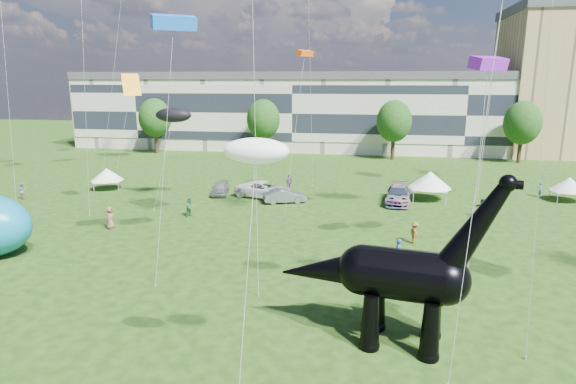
# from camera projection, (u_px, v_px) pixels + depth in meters

# --- Properties ---
(ground) EXTENTS (220.00, 220.00, 0.00)m
(ground) POSITION_uv_depth(u_px,v_px,m) (270.00, 329.00, 23.47)
(ground) COLOR #16330C
(ground) RESTS_ON ground
(terrace_row) EXTENTS (78.00, 11.00, 12.00)m
(terrace_row) POSITION_uv_depth(u_px,v_px,m) (297.00, 114.00, 82.92)
(terrace_row) COLOR beige
(terrace_row) RESTS_ON ground
(tree_far_left) EXTENTS (5.20, 5.20, 9.44)m
(tree_far_left) POSITION_uv_depth(u_px,v_px,m) (155.00, 115.00, 77.79)
(tree_far_left) COLOR #382314
(tree_far_left) RESTS_ON ground
(tree_mid_left) EXTENTS (5.20, 5.20, 9.44)m
(tree_mid_left) POSITION_uv_depth(u_px,v_px,m) (263.00, 116.00, 74.86)
(tree_mid_left) COLOR #382314
(tree_mid_left) RESTS_ON ground
(tree_mid_right) EXTENTS (5.20, 5.20, 9.44)m
(tree_mid_right) POSITION_uv_depth(u_px,v_px,m) (394.00, 118.00, 71.61)
(tree_mid_right) COLOR #382314
(tree_mid_right) RESTS_ON ground
(tree_far_right) EXTENTS (5.20, 5.20, 9.44)m
(tree_far_right) POSITION_uv_depth(u_px,v_px,m) (523.00, 119.00, 68.68)
(tree_far_right) COLOR #382314
(tree_far_right) RESTS_ON ground
(dinosaur_sculpture) EXTENTS (10.44, 3.54, 8.50)m
(dinosaur_sculpture) POSITION_uv_depth(u_px,v_px,m) (394.00, 277.00, 21.67)
(dinosaur_sculpture) COLOR black
(dinosaur_sculpture) RESTS_ON ground
(car_silver) EXTENTS (2.23, 4.19, 1.36)m
(car_silver) POSITION_uv_depth(u_px,v_px,m) (220.00, 188.00, 50.70)
(car_silver) COLOR silver
(car_silver) RESTS_ON ground
(car_grey) EXTENTS (4.38, 2.77, 1.36)m
(car_grey) POSITION_uv_depth(u_px,v_px,m) (285.00, 196.00, 47.30)
(car_grey) COLOR gray
(car_grey) RESTS_ON ground
(car_white) EXTENTS (6.57, 4.48, 1.67)m
(car_white) POSITION_uv_depth(u_px,v_px,m) (264.00, 190.00, 49.37)
(car_white) COLOR white
(car_white) RESTS_ON ground
(car_dark) EXTENTS (2.74, 5.91, 1.67)m
(car_dark) POSITION_uv_depth(u_px,v_px,m) (398.00, 195.00, 47.12)
(car_dark) COLOR #595960
(car_dark) RESTS_ON ground
(gazebo_near) EXTENTS (4.50, 4.50, 2.91)m
(gazebo_near) POSITION_uv_depth(u_px,v_px,m) (430.00, 180.00, 48.16)
(gazebo_near) COLOR white
(gazebo_near) RESTS_ON ground
(gazebo_far) EXTENTS (3.66, 3.66, 2.41)m
(gazebo_far) POSITION_uv_depth(u_px,v_px,m) (569.00, 185.00, 47.74)
(gazebo_far) COLOR white
(gazebo_far) RESTS_ON ground
(gazebo_left) EXTENTS (4.43, 4.43, 2.39)m
(gazebo_left) POSITION_uv_depth(u_px,v_px,m) (107.00, 175.00, 52.82)
(gazebo_left) COLOR white
(gazebo_left) RESTS_ON ground
(visitors) EXTENTS (52.91, 22.40, 1.85)m
(visitors) POSITION_uv_depth(u_px,v_px,m) (288.00, 208.00, 42.24)
(visitors) COLOR #2D7243
(visitors) RESTS_ON ground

